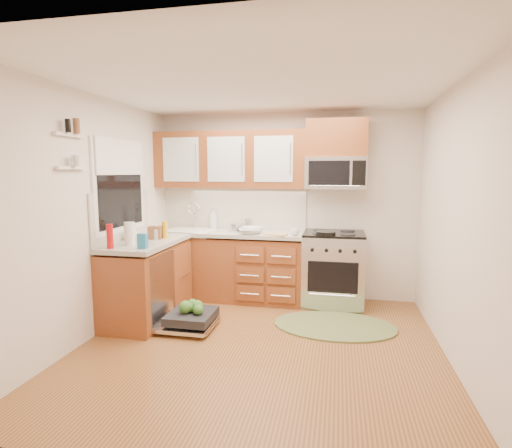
% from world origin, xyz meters
% --- Properties ---
extents(floor, '(3.50, 3.50, 0.00)m').
position_xyz_m(floor, '(0.00, 0.00, 0.00)').
color(floor, brown).
rests_on(floor, ground).
extents(ceiling, '(3.50, 3.50, 0.00)m').
position_xyz_m(ceiling, '(0.00, 0.00, 2.50)').
color(ceiling, white).
rests_on(ceiling, ground).
extents(wall_back, '(3.50, 0.04, 2.50)m').
position_xyz_m(wall_back, '(0.00, 1.75, 1.25)').
color(wall_back, beige).
rests_on(wall_back, ground).
extents(wall_front, '(3.50, 0.04, 2.50)m').
position_xyz_m(wall_front, '(0.00, -1.75, 1.25)').
color(wall_front, beige).
rests_on(wall_front, ground).
extents(wall_left, '(0.04, 3.50, 2.50)m').
position_xyz_m(wall_left, '(-1.75, 0.00, 1.25)').
color(wall_left, beige).
rests_on(wall_left, ground).
extents(wall_right, '(0.04, 3.50, 2.50)m').
position_xyz_m(wall_right, '(1.75, 0.00, 1.25)').
color(wall_right, beige).
rests_on(wall_right, ground).
extents(base_cabinet_back, '(2.05, 0.60, 0.85)m').
position_xyz_m(base_cabinet_back, '(-0.73, 1.45, 0.42)').
color(base_cabinet_back, brown).
rests_on(base_cabinet_back, ground).
extents(base_cabinet_left, '(0.60, 1.25, 0.85)m').
position_xyz_m(base_cabinet_left, '(-1.45, 0.52, 0.42)').
color(base_cabinet_left, brown).
rests_on(base_cabinet_left, ground).
extents(countertop_back, '(2.07, 0.64, 0.05)m').
position_xyz_m(countertop_back, '(-0.72, 1.44, 0.90)').
color(countertop_back, '#B0AAA1').
rests_on(countertop_back, base_cabinet_back).
extents(countertop_left, '(0.64, 1.27, 0.05)m').
position_xyz_m(countertop_left, '(-1.44, 0.53, 0.90)').
color(countertop_left, '#B0AAA1').
rests_on(countertop_left, base_cabinet_left).
extents(backsplash_back, '(2.05, 0.02, 0.57)m').
position_xyz_m(backsplash_back, '(-0.73, 1.74, 1.21)').
color(backsplash_back, beige).
rests_on(backsplash_back, ground).
extents(backsplash_left, '(0.02, 1.25, 0.57)m').
position_xyz_m(backsplash_left, '(-1.74, 0.52, 1.21)').
color(backsplash_left, beige).
rests_on(backsplash_left, ground).
extents(upper_cabinets, '(2.05, 0.35, 0.75)m').
position_xyz_m(upper_cabinets, '(-0.73, 1.57, 1.88)').
color(upper_cabinets, brown).
rests_on(upper_cabinets, ground).
extents(cabinet_over_mw, '(0.76, 0.35, 0.47)m').
position_xyz_m(cabinet_over_mw, '(0.68, 1.57, 2.13)').
color(cabinet_over_mw, brown).
rests_on(cabinet_over_mw, ground).
extents(range, '(0.76, 0.64, 0.95)m').
position_xyz_m(range, '(0.68, 1.43, 0.47)').
color(range, silver).
rests_on(range, ground).
extents(microwave, '(0.76, 0.38, 0.40)m').
position_xyz_m(microwave, '(0.68, 1.55, 1.70)').
color(microwave, silver).
rests_on(microwave, ground).
extents(sink, '(0.62, 0.50, 0.26)m').
position_xyz_m(sink, '(-1.25, 1.42, 0.80)').
color(sink, white).
rests_on(sink, ground).
extents(dishwasher, '(0.70, 0.60, 0.20)m').
position_xyz_m(dishwasher, '(-0.86, 0.30, 0.10)').
color(dishwasher, silver).
rests_on(dishwasher, ground).
extents(window, '(0.03, 1.05, 1.05)m').
position_xyz_m(window, '(-1.74, 0.50, 1.55)').
color(window, white).
rests_on(window, ground).
extents(window_blind, '(0.02, 0.96, 0.40)m').
position_xyz_m(window_blind, '(-1.71, 0.50, 1.88)').
color(window_blind, white).
rests_on(window_blind, ground).
extents(shelf_upper, '(0.04, 0.40, 0.03)m').
position_xyz_m(shelf_upper, '(-1.72, -0.35, 2.05)').
color(shelf_upper, white).
rests_on(shelf_upper, ground).
extents(shelf_lower, '(0.04, 0.40, 0.03)m').
position_xyz_m(shelf_lower, '(-1.72, -0.35, 1.75)').
color(shelf_lower, white).
rests_on(shelf_lower, ground).
extents(rug, '(1.59, 1.35, 0.02)m').
position_xyz_m(rug, '(0.72, 0.68, 0.01)').
color(rug, '#607241').
rests_on(rug, ground).
extents(skillet, '(0.26, 0.26, 0.05)m').
position_xyz_m(skillet, '(0.58, 1.20, 0.97)').
color(skillet, black).
rests_on(skillet, range).
extents(stock_pot, '(0.23, 0.23, 0.11)m').
position_xyz_m(stock_pot, '(-0.61, 1.42, 0.98)').
color(stock_pot, silver).
rests_on(stock_pot, countertop_back).
extents(cutting_board, '(0.29, 0.23, 0.02)m').
position_xyz_m(cutting_board, '(-0.03, 1.22, 0.93)').
color(cutting_board, tan).
rests_on(cutting_board, countertop_back).
extents(canister, '(0.10, 0.10, 0.15)m').
position_xyz_m(canister, '(-0.50, 1.65, 1.00)').
color(canister, silver).
rests_on(canister, countertop_back).
extents(paper_towel_roll, '(0.15, 0.15, 0.25)m').
position_xyz_m(paper_towel_roll, '(-1.48, 0.22, 1.05)').
color(paper_towel_roll, white).
rests_on(paper_towel_roll, countertop_left).
extents(mustard_bottle, '(0.08, 0.08, 0.20)m').
position_xyz_m(mustard_bottle, '(-1.30, 0.72, 1.03)').
color(mustard_bottle, gold).
rests_on(mustard_bottle, countertop_left).
extents(red_bottle, '(0.08, 0.08, 0.26)m').
position_xyz_m(red_bottle, '(-1.58, 0.00, 1.05)').
color(red_bottle, '#AD0E10').
rests_on(red_bottle, countertop_left).
extents(wooden_box, '(0.17, 0.14, 0.15)m').
position_xyz_m(wooden_box, '(-1.39, 0.65, 1.00)').
color(wooden_box, brown).
rests_on(wooden_box, countertop_left).
extents(blue_carton, '(0.10, 0.06, 0.16)m').
position_xyz_m(blue_carton, '(-1.25, 0.07, 1.00)').
color(blue_carton, teal).
rests_on(blue_carton, countertop_left).
extents(bowl_a, '(0.33, 0.33, 0.06)m').
position_xyz_m(bowl_a, '(-0.39, 1.25, 0.96)').
color(bowl_a, '#999999').
rests_on(bowl_a, countertop_back).
extents(bowl_b, '(0.32, 0.32, 0.09)m').
position_xyz_m(bowl_b, '(-0.35, 1.30, 0.97)').
color(bowl_b, '#999999').
rests_on(bowl_b, countertop_back).
extents(cup, '(0.15, 0.15, 0.09)m').
position_xyz_m(cup, '(0.20, 1.25, 0.97)').
color(cup, '#999999').
rests_on(cup, countertop_back).
extents(soap_bottle_a, '(0.14, 0.14, 0.29)m').
position_xyz_m(soap_bottle_a, '(-1.00, 1.68, 1.07)').
color(soap_bottle_a, '#999999').
rests_on(soap_bottle_a, countertop_back).
extents(soap_bottle_b, '(0.10, 0.10, 0.18)m').
position_xyz_m(soap_bottle_b, '(-1.37, 0.64, 1.01)').
color(soap_bottle_b, '#999999').
rests_on(soap_bottle_b, countertop_left).
extents(soap_bottle_c, '(0.16, 0.16, 0.19)m').
position_xyz_m(soap_bottle_c, '(-1.62, 0.51, 1.02)').
color(soap_bottle_c, '#999999').
rests_on(soap_bottle_c, countertop_left).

